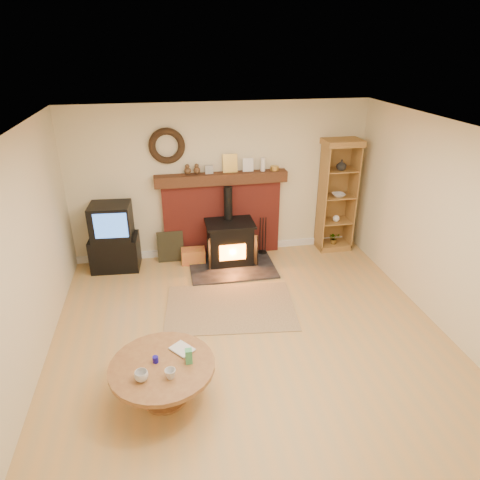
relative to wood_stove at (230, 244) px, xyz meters
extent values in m
plane|color=tan|center=(-0.08, -2.27, -0.36)|extent=(5.50, 5.50, 0.00)
cube|color=beige|center=(-0.08, 0.48, 0.94)|extent=(5.00, 0.02, 2.60)
cube|color=beige|center=(-2.58, -2.27, 0.94)|extent=(0.02, 5.50, 2.60)
cube|color=beige|center=(2.42, -2.27, 0.94)|extent=(0.02, 5.50, 2.60)
cube|color=white|center=(-0.08, -2.27, 2.24)|extent=(5.00, 5.50, 0.02)
cube|color=white|center=(-0.08, 0.46, -0.30)|extent=(5.00, 0.04, 0.12)
torus|color=black|center=(-0.93, 0.42, 1.59)|extent=(0.57, 0.11, 0.57)
cube|color=maroon|center=(-0.08, 0.40, 0.29)|extent=(2.00, 0.15, 1.30)
cube|color=#3A2012|center=(-0.08, 0.37, 1.03)|extent=(2.20, 0.22, 0.18)
cube|color=#999999|center=(-0.28, 0.38, 1.19)|extent=(0.13, 0.05, 0.14)
cube|color=gold|center=(0.07, 0.40, 1.27)|extent=(0.24, 0.06, 0.30)
cube|color=white|center=(0.37, 0.40, 1.23)|extent=(0.18, 0.05, 0.22)
cylinder|color=white|center=(0.62, 0.38, 1.23)|extent=(0.08, 0.08, 0.22)
cylinder|color=gold|center=(0.82, 0.38, 1.15)|extent=(0.14, 0.14, 0.07)
cube|color=black|center=(0.00, -0.17, -0.35)|extent=(1.40, 1.00, 0.03)
cube|color=black|center=(0.00, 0.03, 0.00)|extent=(0.72, 0.52, 0.67)
cube|color=black|center=(0.00, 0.03, 0.36)|extent=(0.79, 0.57, 0.04)
cylinder|color=black|center=(0.00, 0.18, 0.66)|extent=(0.14, 0.14, 0.56)
cube|color=orange|center=(0.00, -0.24, -0.04)|extent=(0.43, 0.02, 0.27)
cube|color=black|center=(-0.33, -0.18, -0.02)|extent=(0.17, 0.23, 0.54)
cube|color=black|center=(0.33, -0.18, -0.02)|extent=(0.17, 0.23, 0.54)
cube|color=brown|center=(-0.23, -1.34, -0.35)|extent=(1.94, 1.44, 0.01)
cube|color=black|center=(-1.89, 0.20, -0.08)|extent=(0.80, 0.58, 0.56)
cube|color=black|center=(-1.89, 0.20, 0.48)|extent=(0.66, 0.57, 0.56)
cube|color=blue|center=(-1.87, -0.08, 0.51)|extent=(0.50, 0.05, 0.40)
cube|color=olive|center=(1.94, 0.26, -0.31)|extent=(0.57, 0.42, 0.10)
cube|color=olive|center=(1.94, 0.45, 0.60)|extent=(0.57, 0.02, 1.83)
cube|color=olive|center=(1.66, 0.26, 0.60)|extent=(0.02, 0.42, 1.83)
cube|color=olive|center=(2.22, 0.26, 0.60)|extent=(0.02, 0.42, 1.83)
cube|color=olive|center=(1.94, 0.26, 1.57)|extent=(0.63, 0.46, 0.10)
cube|color=olive|center=(1.94, 0.26, 0.16)|extent=(0.53, 0.38, 0.02)
cube|color=olive|center=(1.94, 0.26, 0.63)|extent=(0.53, 0.38, 0.02)
cube|color=olive|center=(1.94, 0.26, 1.10)|extent=(0.53, 0.38, 0.02)
imported|color=white|center=(1.94, 0.21, 1.20)|extent=(0.17, 0.17, 0.18)
imported|color=white|center=(1.94, 0.21, 0.67)|extent=(0.23, 0.23, 0.06)
sphere|color=white|center=(1.94, 0.21, 0.23)|extent=(0.12, 0.12, 0.12)
imported|color=#459D63|center=(1.94, 0.21, -0.15)|extent=(0.20, 0.17, 0.22)
cube|color=yellow|center=(-0.62, 0.13, -0.24)|extent=(0.41, 0.26, 0.25)
cube|color=black|center=(-0.99, 0.28, -0.10)|extent=(0.44, 0.12, 0.53)
cylinder|color=black|center=(0.61, 0.23, -0.34)|extent=(0.16, 0.16, 0.04)
cylinder|color=black|center=(0.56, 0.23, -0.01)|extent=(0.02, 0.02, 0.70)
cylinder|color=black|center=(0.61, 0.23, -0.01)|extent=(0.02, 0.02, 0.70)
cylinder|color=black|center=(0.66, 0.23, -0.01)|extent=(0.02, 0.02, 0.70)
cylinder|color=brown|center=(-1.18, -2.89, -0.35)|extent=(0.48, 0.48, 0.03)
cylinder|color=brown|center=(-1.18, -2.89, -0.14)|extent=(0.17, 0.17, 0.38)
cylinder|color=brown|center=(-1.18, -2.89, 0.07)|extent=(1.08, 1.08, 0.05)
imported|color=white|center=(-1.38, -3.08, 0.15)|extent=(0.13, 0.13, 0.11)
imported|color=white|center=(-1.10, -3.10, 0.15)|extent=(0.11, 0.11, 0.10)
imported|color=#4C331E|center=(-1.04, -2.76, 0.11)|extent=(0.18, 0.24, 0.02)
cylinder|color=#160F90|center=(-1.24, -2.84, 0.13)|extent=(0.06, 0.06, 0.07)
cube|color=#459D63|center=(-0.91, -2.91, 0.18)|extent=(0.07, 0.07, 0.16)
camera|label=1|loc=(-1.03, -6.39, 3.09)|focal=32.00mm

